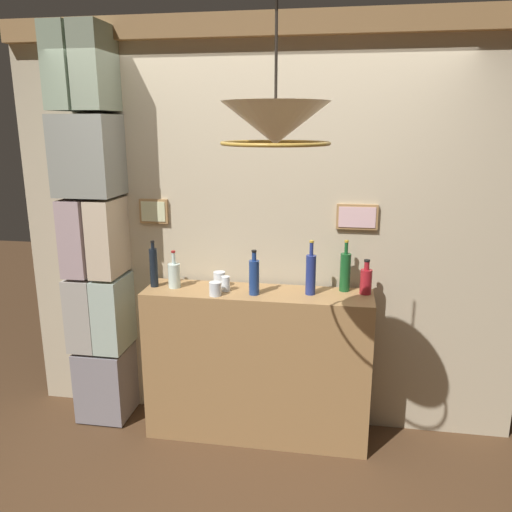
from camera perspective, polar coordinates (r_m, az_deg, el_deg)
panelled_rear_partition at (r=3.41m, az=0.84°, el=3.97°), size 3.40×0.15×2.73m
stone_pillar at (r=3.61m, az=-17.43°, el=2.14°), size 0.38×0.39×2.66m
bar_shelf_unit at (r=3.47m, az=0.14°, el=-12.10°), size 1.47×0.36×1.03m
liquor_bottle_mezcal at (r=3.19m, az=-0.21°, el=-2.30°), size 0.07×0.07×0.29m
liquor_bottle_port at (r=3.30m, az=9.97°, el=-1.70°), size 0.07×0.07×0.33m
liquor_bottle_scotch at (r=3.38m, az=-9.16°, el=-2.09°), size 0.08×0.08×0.25m
liquor_bottle_whiskey at (r=3.41m, az=-11.40°, el=-1.21°), size 0.05×0.05×0.31m
liquor_bottle_rum at (r=3.20m, az=6.16°, el=-1.97°), size 0.06×0.06×0.35m
liquor_bottle_vodka at (r=3.28m, az=12.23°, el=-2.70°), size 0.07×0.07×0.22m
glass_tumbler_rocks at (r=3.28m, az=-3.43°, el=-3.11°), size 0.06×0.06×0.10m
glass_tumbler_highball at (r=3.20m, az=-4.59°, el=-3.69°), size 0.08×0.08×0.09m
glass_tumbler_shot at (r=3.36m, az=-4.13°, el=-2.63°), size 0.08×0.08×0.10m
pendant_lamp at (r=2.16m, az=2.20°, el=14.49°), size 0.46×0.46×0.62m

